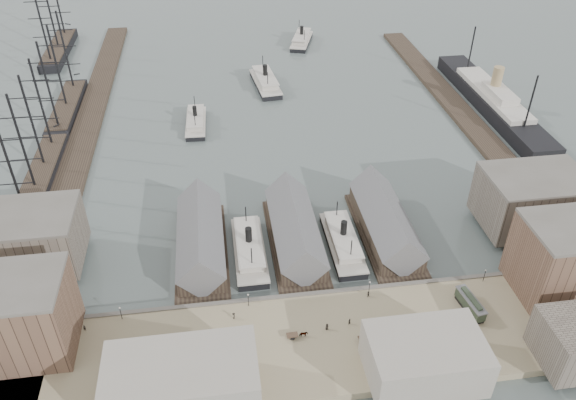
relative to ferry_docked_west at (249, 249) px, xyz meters
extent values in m
plane|color=#4C5856|center=(13.00, -13.85, -2.33)|extent=(900.00, 900.00, 0.00)
cube|color=gray|center=(13.00, -33.85, -1.33)|extent=(180.00, 30.00, 2.00)
cube|color=#59544C|center=(13.00, -19.05, -1.18)|extent=(180.00, 1.20, 2.30)
cube|color=#2D231C|center=(-55.00, 86.15, -1.53)|extent=(10.00, 220.00, 1.60)
cube|color=#2D231C|center=(91.00, 76.15, -1.53)|extent=(10.00, 180.00, 1.60)
cube|color=#2D231C|center=(-13.00, 2.15, -1.73)|extent=(14.00, 42.00, 1.20)
cube|color=#2D231C|center=(-13.00, 3.15, 1.37)|extent=(12.00, 36.00, 5.00)
cube|color=#59595B|center=(-13.00, 3.15, 3.97)|extent=(12.60, 37.00, 12.60)
cube|color=#2D231C|center=(13.00, 2.15, -1.73)|extent=(14.00, 42.00, 1.20)
cube|color=#2D231C|center=(13.00, 3.15, 1.37)|extent=(12.00, 36.00, 5.00)
cube|color=#59595B|center=(13.00, 3.15, 3.97)|extent=(12.60, 37.00, 12.60)
cube|color=#2D231C|center=(39.00, 2.15, -1.73)|extent=(14.00, 42.00, 1.20)
cube|color=#2D231C|center=(39.00, 3.15, 1.37)|extent=(12.00, 36.00, 5.00)
cube|color=#59595B|center=(39.00, 3.15, 3.97)|extent=(12.60, 37.00, 12.60)
cube|color=#60564C|center=(-57.00, 4.15, 6.67)|extent=(26.00, 20.00, 14.00)
cube|color=#60564C|center=(81.00, 1.15, 7.17)|extent=(28.00, 20.00, 15.00)
cube|color=gray|center=(33.00, -45.85, 4.67)|extent=(24.00, 16.00, 10.00)
cube|color=gray|center=(-17.00, -45.85, 5.67)|extent=(30.00, 16.00, 12.00)
cylinder|color=black|center=(-32.00, -20.85, 1.47)|extent=(0.16, 0.16, 3.60)
sphere|color=beige|center=(-32.00, -20.85, 3.37)|extent=(0.44, 0.44, 0.44)
cylinder|color=black|center=(-2.00, -20.85, 1.47)|extent=(0.16, 0.16, 3.60)
sphere|color=beige|center=(-2.00, -20.85, 3.37)|extent=(0.44, 0.44, 0.44)
cylinder|color=black|center=(28.00, -20.85, 1.47)|extent=(0.16, 0.16, 3.60)
sphere|color=beige|center=(28.00, -20.85, 3.37)|extent=(0.44, 0.44, 0.44)
cylinder|color=black|center=(58.00, -20.85, 1.47)|extent=(0.16, 0.16, 3.60)
sphere|color=beige|center=(58.00, -20.85, 3.37)|extent=(0.44, 0.44, 0.44)
cube|color=black|center=(0.00, 0.00, -1.44)|extent=(7.97, 27.89, 1.79)
cube|color=beige|center=(0.00, 0.00, -0.14)|extent=(8.37, 27.89, 0.50)
cube|color=beige|center=(0.00, 0.00, 1.25)|extent=(6.47, 19.92, 2.19)
cube|color=beige|center=(0.00, 0.00, 2.65)|extent=(6.97, 21.91, 0.40)
cylinder|color=black|center=(0.00, 0.00, 4.84)|extent=(1.79, 1.79, 4.48)
cylinder|color=black|center=(0.00, 8.96, 4.64)|extent=(0.30, 0.30, 5.98)
cylinder|color=black|center=(0.00, -8.96, 4.64)|extent=(0.30, 0.30, 5.98)
cube|color=black|center=(26.00, -0.49, -1.46)|extent=(7.75, 27.11, 1.74)
cube|color=beige|center=(26.00, -0.49, -0.20)|extent=(8.13, 27.11, 0.48)
cube|color=beige|center=(26.00, -0.49, 1.15)|extent=(6.29, 19.37, 2.13)
cube|color=beige|center=(26.00, -0.49, 2.51)|extent=(6.78, 21.30, 0.39)
cylinder|color=black|center=(26.00, -0.49, 4.64)|extent=(1.74, 1.74, 4.36)
cylinder|color=black|center=(26.00, 8.22, 4.44)|extent=(0.29, 0.29, 5.81)
cylinder|color=black|center=(26.00, -9.21, 4.44)|extent=(0.29, 0.29, 5.81)
cube|color=black|center=(-13.77, 78.32, -1.54)|extent=(7.85, 24.81, 1.58)
cube|color=beige|center=(-13.77, 78.32, -0.40)|extent=(8.20, 24.82, 0.44)
cube|color=beige|center=(-13.77, 78.32, 0.83)|extent=(6.30, 17.74, 1.93)
cube|color=beige|center=(-13.77, 78.32, 2.06)|extent=(6.80, 19.51, 0.35)
cylinder|color=black|center=(-13.77, 78.32, 3.99)|extent=(1.58, 1.58, 3.95)
cylinder|color=black|center=(-13.77, 86.22, 3.81)|extent=(0.26, 0.26, 5.27)
cylinder|color=black|center=(-13.77, 70.42, 3.81)|extent=(0.26, 0.26, 5.27)
cube|color=black|center=(16.69, 110.98, -1.38)|extent=(11.39, 30.30, 1.90)
cube|color=beige|center=(16.69, 110.98, -0.01)|extent=(11.81, 30.35, 0.53)
cube|color=beige|center=(16.69, 110.98, 1.47)|extent=(8.96, 21.73, 2.33)
cube|color=beige|center=(16.69, 110.98, 2.95)|extent=(9.70, 23.89, 0.42)
cylinder|color=black|center=(16.69, 110.98, 5.28)|extent=(1.90, 1.90, 4.76)
cylinder|color=black|center=(16.69, 120.49, 5.07)|extent=(0.32, 0.32, 6.34)
cylinder|color=black|center=(16.69, 101.46, 5.07)|extent=(0.32, 0.32, 6.34)
cube|color=black|center=(41.01, 161.58, -1.46)|extent=(15.78, 28.25, 1.75)
cube|color=beige|center=(41.01, 161.58, -0.20)|extent=(16.15, 28.37, 0.49)
cube|color=beige|center=(41.01, 161.58, 1.16)|extent=(11.99, 20.42, 2.14)
cube|color=beige|center=(41.01, 161.58, 2.52)|extent=(13.06, 22.41, 0.39)
cylinder|color=black|center=(41.01, 161.58, 4.66)|extent=(1.75, 1.75, 4.37)
cylinder|color=black|center=(41.01, 170.32, 4.46)|extent=(0.29, 0.29, 5.83)
cylinder|color=black|center=(41.01, 152.84, 4.46)|extent=(0.29, 0.29, 5.83)
cube|color=black|center=(-64.18, 45.53, -0.65)|extent=(8.43, 58.06, 3.37)
cube|color=#2D231C|center=(-64.18, 45.53, 1.32)|extent=(7.96, 52.26, 0.56)
cylinder|color=black|center=(-64.18, 25.21, 16.40)|extent=(0.75, 0.75, 31.84)
cylinder|color=black|center=(-64.18, 38.76, 16.40)|extent=(0.75, 0.75, 31.84)
cylinder|color=black|center=(-64.18, 52.31, 16.40)|extent=(0.75, 0.75, 31.84)
cylinder|color=black|center=(-64.18, 65.85, 16.40)|extent=(0.75, 0.75, 31.84)
cube|color=black|center=(-64.67, 97.49, -0.62)|extent=(8.59, 49.60, 3.43)
cube|color=#2D231C|center=(-64.67, 97.49, 1.39)|extent=(8.11, 44.64, 0.57)
cylinder|color=black|center=(-64.67, 80.13, 16.74)|extent=(0.76, 0.76, 32.43)
cylinder|color=black|center=(-64.67, 97.49, 16.74)|extent=(0.76, 0.76, 32.43)
cylinder|color=black|center=(-64.67, 114.86, 16.74)|extent=(0.76, 0.76, 32.43)
cube|color=black|center=(-80.05, 165.15, -0.45)|extent=(9.44, 52.45, 3.78)
cube|color=#2D231C|center=(-80.05, 165.15, 1.76)|extent=(8.92, 47.21, 0.63)
cylinder|color=black|center=(-80.05, 146.80, 18.65)|extent=(0.84, 0.84, 35.67)
cylinder|color=black|center=(-80.05, 165.15, 18.65)|extent=(0.84, 0.84, 35.67)
cylinder|color=black|center=(-80.05, 183.51, 18.65)|extent=(0.84, 0.84, 35.67)
cube|color=black|center=(105.00, 76.61, 0.46)|extent=(12.10, 88.42, 5.58)
cube|color=beige|center=(105.00, 76.61, 4.18)|extent=(10.24, 51.19, 1.86)
cube|color=beige|center=(105.00, 71.96, 6.51)|extent=(7.45, 18.61, 2.79)
cylinder|color=tan|center=(105.00, 76.61, 10.70)|extent=(4.10, 4.10, 9.31)
cube|color=black|center=(50.41, -29.83, 0.06)|extent=(3.71, 9.57, 0.78)
cube|color=#263124|center=(50.41, -29.83, 1.73)|extent=(3.88, 10.07, 2.55)
cube|color=#59595B|center=(50.41, -29.83, 3.15)|extent=(4.13, 10.48, 0.29)
imported|color=black|center=(-21.41, -30.64, 0.40)|extent=(1.75, 1.69, 1.46)
cube|color=#3F2D21|center=(-23.64, -31.98, 0.57)|extent=(3.00, 2.62, 0.25)
cylinder|color=black|center=(-23.29, -32.58, 0.22)|extent=(0.99, 0.63, 1.10)
cylinder|color=black|center=(-24.00, -31.38, 0.22)|extent=(0.99, 0.63, 1.10)
imported|color=black|center=(9.60, -32.34, 0.46)|extent=(1.90, 0.89, 1.59)
cube|color=#3F2D21|center=(7.00, -32.29, 0.57)|extent=(2.63, 1.55, 0.25)
cylinder|color=black|center=(6.99, -32.99, 0.22)|extent=(1.10, 0.10, 1.10)
cylinder|color=black|center=(7.02, -31.59, 0.22)|extent=(1.10, 0.10, 1.10)
imported|color=black|center=(25.54, -35.78, 0.39)|extent=(1.42, 1.60, 1.45)
cube|color=#3F2D21|center=(22.97, -35.42, 0.57)|extent=(2.78, 1.84, 0.25)
cylinder|color=black|center=(22.87, -36.11, 0.22)|extent=(1.10, 0.23, 1.10)
cylinder|color=black|center=(23.06, -34.73, 0.22)|extent=(1.10, 0.23, 1.10)
imported|color=black|center=(-40.14, -23.23, 0.47)|extent=(0.59, 0.43, 1.60)
imported|color=black|center=(-31.80, -32.71, 0.58)|extent=(0.70, 0.89, 1.83)
imported|color=black|center=(-5.79, -24.46, 0.54)|extent=(0.83, 1.22, 1.75)
imported|color=black|center=(-8.59, -36.02, 0.56)|extent=(0.96, 1.11, 1.79)
imported|color=black|center=(15.32, -30.92, 0.57)|extent=(1.04, 0.89, 1.80)
imported|color=black|center=(20.83, -30.12, 0.57)|extent=(0.81, 0.73, 1.80)
imported|color=black|center=(27.45, -21.95, 0.47)|extent=(0.99, 0.93, 1.61)
imported|color=black|center=(48.76, -40.31, 0.46)|extent=(1.06, 1.17, 1.58)
imported|color=black|center=(49.29, -29.42, 0.53)|extent=(0.67, 1.08, 1.72)
imported|color=black|center=(60.69, -39.47, 0.50)|extent=(0.97, 0.90, 1.67)
camera|label=1|loc=(-6.23, -117.39, 99.48)|focal=35.00mm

